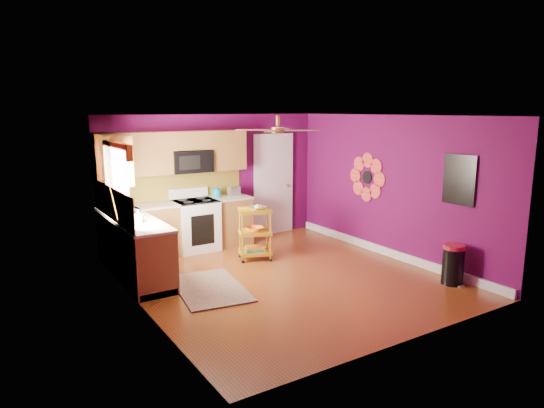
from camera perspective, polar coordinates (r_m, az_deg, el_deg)
ground at (r=7.67m, az=1.47°, el=-8.65°), size 5.00×5.00×0.00m
room_envelope at (r=7.30m, az=1.71°, el=3.54°), size 4.54×5.04×2.52m
lower_cabinets at (r=8.55m, az=-12.95°, el=-3.82°), size 2.81×2.31×0.94m
electric_range at (r=9.13m, az=-8.99°, el=-2.40°), size 0.76×0.66×1.13m
upper_cabinetry at (r=8.68m, az=-13.47°, el=5.54°), size 2.80×2.30×1.26m
left_window at (r=7.34m, az=-17.84°, el=3.87°), size 0.08×1.35×1.08m
panel_door at (r=10.15m, az=0.16°, el=2.21°), size 0.95×0.11×2.15m
right_wall_art at (r=8.51m, az=15.44°, el=2.93°), size 0.04×2.74×1.04m
ceiling_fan at (r=7.40m, az=0.69°, el=8.75°), size 1.01×1.01×0.26m
shag_rug at (r=7.27m, az=-7.35°, el=-9.78°), size 1.14×1.63×0.02m
rolling_cart at (r=8.43m, az=-1.97°, el=-3.25°), size 0.65×0.56×0.98m
trash_can at (r=7.80m, az=20.52°, el=-6.68°), size 0.36×0.37×0.61m
teal_kettle at (r=9.28m, az=-6.54°, el=1.29°), size 0.18×0.18×0.21m
toaster at (r=9.42m, az=-4.51°, el=1.51°), size 0.22×0.15×0.18m
soap_bottle_a at (r=7.40m, az=-15.47°, el=-1.41°), size 0.09×0.09×0.20m
soap_bottle_b at (r=7.97m, az=-16.50°, el=-0.64°), size 0.15×0.15×0.19m
counter_dish at (r=8.19m, az=-16.61°, el=-0.80°), size 0.25×0.25×0.06m
counter_cup at (r=7.51m, az=-15.34°, el=-1.60°), size 0.13×0.13×0.11m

